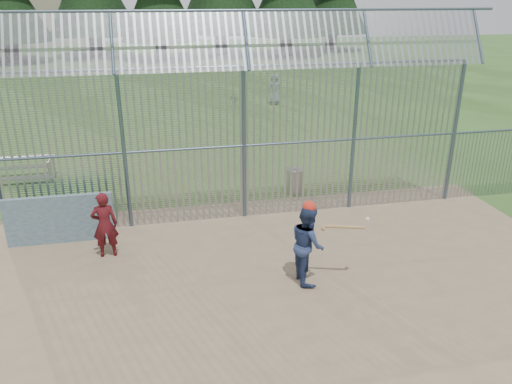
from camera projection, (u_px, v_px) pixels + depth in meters
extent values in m
plane|color=#2D511E|center=(276.00, 285.00, 10.38)|extent=(120.00, 120.00, 0.00)
cube|color=#756047|center=(282.00, 298.00, 9.92)|extent=(14.00, 10.00, 0.02)
cube|color=#38566B|center=(60.00, 219.00, 11.91)|extent=(2.50, 0.12, 1.20)
imported|color=navy|center=(308.00, 244.00, 10.23)|extent=(0.64, 0.82, 1.68)
imported|color=maroon|center=(105.00, 225.00, 11.22)|extent=(0.59, 0.41, 1.56)
imported|color=slate|center=(275.00, 89.00, 27.08)|extent=(0.92, 0.72, 1.67)
imported|color=slate|center=(234.00, 100.00, 26.29)|extent=(0.50, 0.42, 0.80)
sphere|color=red|center=(309.00, 207.00, 9.92)|extent=(0.27, 0.27, 0.27)
cylinder|color=#AA7F4C|center=(344.00, 227.00, 10.08)|extent=(0.83, 0.30, 0.07)
sphere|color=#AA7F4C|center=(323.00, 229.00, 10.00)|extent=(0.09, 0.09, 0.09)
sphere|color=white|center=(368.00, 219.00, 9.99)|extent=(0.09, 0.09, 0.09)
cylinder|color=gray|center=(295.00, 182.00, 15.06)|extent=(0.52, 0.52, 0.70)
cylinder|color=#9EA0A5|center=(295.00, 170.00, 14.92)|extent=(0.56, 0.56, 0.05)
sphere|color=#9EA0A5|center=(295.00, 169.00, 14.90)|extent=(0.10, 0.10, 0.10)
cube|color=gray|center=(4.00, 180.00, 15.66)|extent=(3.00, 0.25, 0.05)
cube|color=gray|center=(5.00, 169.00, 15.89)|extent=(3.00, 0.25, 0.05)
cube|color=slate|center=(6.00, 158.00, 16.11)|extent=(3.00, 0.25, 0.05)
cube|color=slate|center=(52.00, 169.00, 16.19)|extent=(0.06, 0.90, 0.70)
cylinder|color=#47566B|center=(124.00, 153.00, 12.25)|extent=(0.10, 0.10, 4.00)
cylinder|color=#47566B|center=(244.00, 146.00, 12.82)|extent=(0.10, 0.10, 4.00)
cylinder|color=#47566B|center=(354.00, 139.00, 13.39)|extent=(0.10, 0.10, 4.00)
cylinder|color=#47566B|center=(454.00, 133.00, 13.96)|extent=(0.10, 0.10, 4.00)
cylinder|color=#47566B|center=(243.00, 66.00, 12.08)|extent=(12.00, 0.07, 0.07)
cylinder|color=#47566B|center=(244.00, 146.00, 12.82)|extent=(12.00, 0.06, 0.06)
cube|color=gray|center=(244.00, 146.00, 12.82)|extent=(12.00, 0.02, 4.00)
cube|color=gray|center=(246.00, 40.00, 11.50)|extent=(12.00, 0.77, 1.31)
cylinder|color=#47566B|center=(449.00, 167.00, 14.33)|extent=(0.08, 0.08, 2.00)
cylinder|color=#332319|center=(10.00, 44.00, 43.52)|extent=(1.19, 1.19, 3.06)
cylinder|color=#332319|center=(96.00, 38.00, 47.51)|extent=(1.33, 1.33, 3.42)
cylinder|color=#332319|center=(162.00, 44.00, 45.12)|extent=(1.12, 1.12, 2.88)
cylinder|color=#332319|center=(222.00, 36.00, 48.86)|extent=(1.40, 1.40, 3.60)
cylinder|color=#332319|center=(287.00, 38.00, 48.25)|extent=(1.26, 1.26, 3.24)
cylinder|color=#332319|center=(331.00, 35.00, 53.06)|extent=(1.19, 1.19, 3.06)
cube|color=#B2A58C|center=(62.00, 17.00, 59.72)|extent=(8.00, 7.00, 6.00)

